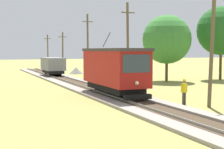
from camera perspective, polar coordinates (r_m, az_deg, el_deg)
name	(u,v)px	position (r m, az deg, el deg)	size (l,w,h in m)	color
red_tram	(114,69)	(27.12, 0.35, 0.92)	(2.60, 8.54, 4.79)	maroon
freight_car	(53,65)	(48.04, -9.74, 1.49)	(2.40, 5.20, 2.31)	slate
utility_pole_near_tram	(212,41)	(22.77, 16.22, 5.33)	(1.40, 0.60, 8.31)	brown
utility_pole_mid	(128,44)	(33.60, 2.63, 5.01)	(1.40, 0.51, 8.28)	brown
utility_pole_far	(88,45)	(45.14, -4.03, 4.81)	(1.40, 0.43, 8.35)	brown
utility_pole_distant	(63,52)	(57.88, -8.15, 3.78)	(1.40, 0.41, 6.64)	brown
utility_pole_horizon	(48,51)	(69.55, -10.57, 3.82)	(1.40, 0.56, 6.71)	brown
gravel_pile	(76,71)	(53.36, -5.95, 0.66)	(2.22, 2.22, 1.03)	gray
track_worker	(184,90)	(23.57, 11.84, -2.60)	(0.43, 0.34, 1.78)	#38332D
tree_left_near	(221,31)	(44.64, 17.61, 6.90)	(5.97, 5.97, 9.02)	#4C3823
tree_right_near	(167,39)	(40.87, 9.06, 5.74)	(5.70, 5.70, 7.76)	#4C3823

